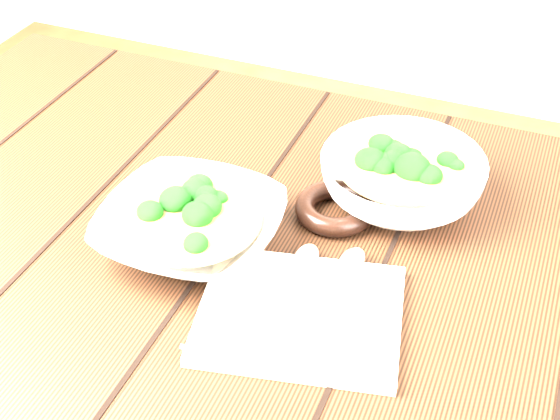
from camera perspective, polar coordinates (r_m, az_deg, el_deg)
name	(u,v)px	position (r m, az deg, el deg)	size (l,w,h in m)	color
table	(242,310)	(1.06, -2.81, -7.33)	(1.20, 0.80, 0.75)	#351B0F
soup_bowl_front	(191,227)	(0.96, -6.54, -1.21)	(0.22, 0.22, 0.06)	white
soup_bowl_back	(402,178)	(1.03, 8.89, 2.33)	(0.25, 0.25, 0.08)	white
trivet	(335,208)	(1.01, 4.07, 0.14)	(0.11, 0.11, 0.03)	black
napkin	(300,314)	(0.88, 1.46, -7.63)	(0.22, 0.18, 0.01)	#ECE7C4
spoon_left	(298,278)	(0.91, 1.31, -5.00)	(0.04, 0.19, 0.01)	#B2AF9D
spoon_right	(340,280)	(0.91, 4.44, -5.14)	(0.03, 0.19, 0.01)	#B2AF9D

